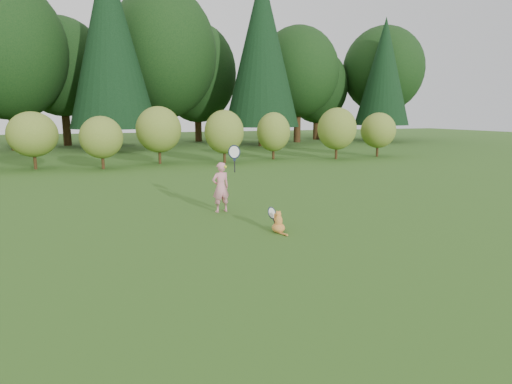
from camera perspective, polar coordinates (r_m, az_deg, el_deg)
name	(u,v)px	position (r m, az deg, el deg)	size (l,w,h in m)	color
ground	(260,230)	(9.42, 0.56, -5.10)	(100.00, 100.00, 0.00)	#1F4E16
shrub_row	(166,136)	(21.74, -11.87, 7.29)	(28.00, 3.00, 2.80)	olive
woodland_backdrop	(140,39)	(32.02, -15.17, 19.07)	(48.00, 10.00, 15.00)	black
child	(221,186)	(11.03, -4.66, 0.79)	(0.76, 0.51, 1.93)	pink
cat	(278,221)	(9.21, 2.98, -3.88)	(0.40, 0.71, 0.64)	#C37925
tennis_ball	(225,167)	(10.53, -4.10, 3.37)	(0.07, 0.07, 0.07)	#C2DF1A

